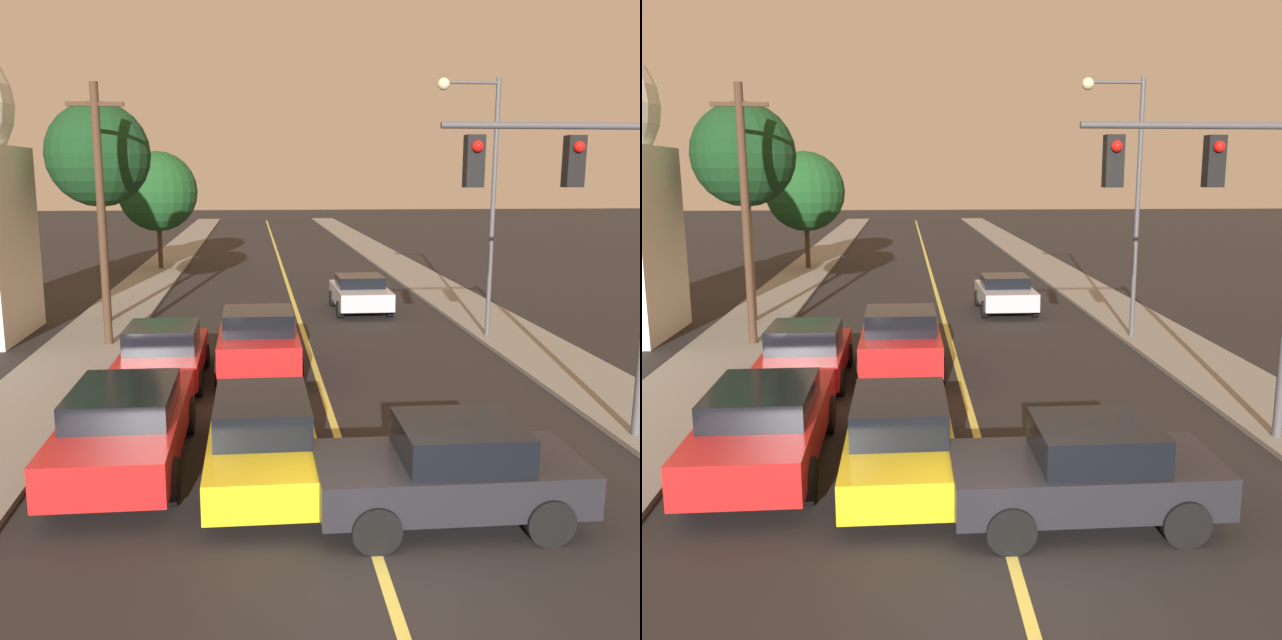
{
  "view_description": "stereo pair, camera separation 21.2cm",
  "coord_description": "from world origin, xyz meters",
  "views": [
    {
      "loc": [
        -1.59,
        -8.03,
        5.04
      ],
      "look_at": [
        0.0,
        8.82,
        1.6
      ],
      "focal_mm": 40.0,
      "sensor_mm": 36.0,
      "label": 1
    },
    {
      "loc": [
        -1.37,
        -8.04,
        5.04
      ],
      "look_at": [
        0.0,
        8.82,
        1.6
      ],
      "focal_mm": 40.0,
      "sensor_mm": 36.0,
      "label": 2
    }
  ],
  "objects": [
    {
      "name": "sidewalk_right",
      "position": [
        6.57,
        36.0,
        0.06
      ],
      "size": [
        2.5,
        80.0,
        0.12
      ],
      "color": "gray",
      "rests_on": "ground"
    },
    {
      "name": "car_far_oncoming",
      "position": [
        2.39,
        18.17,
        0.71
      ],
      "size": [
        2.04,
        3.87,
        1.35
      ],
      "rotation": [
        0.0,
        0.0,
        3.14
      ],
      "color": "#A5A8B2",
      "rests_on": "ground"
    },
    {
      "name": "car_near_lane_front",
      "position": [
        -1.49,
        3.45,
        0.74
      ],
      "size": [
        1.88,
        4.86,
        1.46
      ],
      "color": "gold",
      "rests_on": "ground"
    },
    {
      "name": "streetlamp_right",
      "position": [
        5.25,
        13.18,
        5.03
      ],
      "size": [
        1.9,
        0.36,
        7.73
      ],
      "color": "#47474C",
      "rests_on": "ground"
    },
    {
      "name": "car_crossing_right",
      "position": [
        1.26,
        1.61,
        0.77
      ],
      "size": [
        3.91,
        2.0,
        1.5
      ],
      "rotation": [
        0.0,
        0.0,
        1.57
      ],
      "color": "black",
      "rests_on": "ground"
    },
    {
      "name": "tree_left_near",
      "position": [
        -6.61,
        16.62,
        5.69
      ],
      "size": [
        3.42,
        3.42,
        7.31
      ],
      "color": "#4C3823",
      "rests_on": "ground"
    },
    {
      "name": "utility_pole_left",
      "position": [
        -5.92,
        13.15,
        4.02
      ],
      "size": [
        1.6,
        0.24,
        7.48
      ],
      "color": "#422D1E",
      "rests_on": "ground"
    },
    {
      "name": "sidewalk_left",
      "position": [
        -6.57,
        36.0,
        0.06
      ],
      "size": [
        2.5,
        80.0,
        0.12
      ],
      "color": "gray",
      "rests_on": "ground"
    },
    {
      "name": "road_surface",
      "position": [
        0.0,
        36.0,
        0.01
      ],
      "size": [
        10.64,
        80.0,
        0.01
      ],
      "color": "black",
      "rests_on": "ground"
    },
    {
      "name": "car_outer_lane_second",
      "position": [
        -3.83,
        9.33,
        0.74
      ],
      "size": [
        2.04,
        4.2,
        1.46
      ],
      "color": "red",
      "rests_on": "ground"
    },
    {
      "name": "ground_plane",
      "position": [
        0.0,
        0.0,
        0.0
      ],
      "size": [
        200.0,
        200.0,
        0.0
      ],
      "primitive_type": "plane",
      "color": "black"
    },
    {
      "name": "car_outer_lane_front",
      "position": [
        -3.83,
        4.02,
        0.81
      ],
      "size": [
        2.04,
        5.09,
        1.52
      ],
      "color": "red",
      "rests_on": "ground"
    },
    {
      "name": "tree_left_far",
      "position": [
        -6.59,
        31.07,
        4.2
      ],
      "size": [
        4.22,
        4.22,
        6.2
      ],
      "color": "#3D2B1C",
      "rests_on": "ground"
    },
    {
      "name": "car_near_lane_second",
      "position": [
        -1.49,
        9.96,
        0.87
      ],
      "size": [
        2.12,
        4.1,
        1.68
      ],
      "color": "red",
      "rests_on": "ground"
    },
    {
      "name": "traffic_signal_mast",
      "position": [
        4.41,
        4.4,
        4.4
      ],
      "size": [
        4.13,
        0.42,
        6.02
      ],
      "color": "#47474C",
      "rests_on": "ground"
    }
  ]
}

